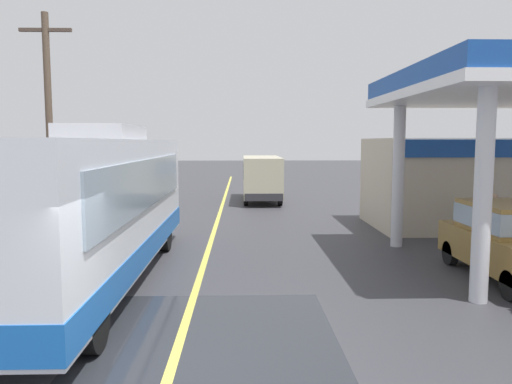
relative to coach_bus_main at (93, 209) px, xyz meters
name	(u,v)px	position (x,y,z in m)	size (l,w,h in m)	color
ground	(223,203)	(2.40, 15.01, -1.72)	(120.00, 120.00, 0.00)	#38383D
lane_divider_stripe	(219,217)	(2.40, 10.01, -1.72)	(0.16, 50.00, 0.01)	#D8CC4C
wet_puddle_patch	(209,354)	(2.92, -4.04, -1.72)	(4.19, 5.87, 0.01)	#26282D
coach_bus_main	(93,209)	(0.00, 0.00, 0.00)	(2.60, 11.04, 3.69)	silver
gas_station_roadside	(492,161)	(11.98, 5.24, 0.91)	(9.10, 11.95, 5.10)	#194799
car_at_pump	(508,237)	(9.74, -0.03, -0.71)	(1.70, 4.20, 1.82)	olive
minibus_opposing_lane	(262,174)	(4.51, 15.84, -0.25)	(2.04, 6.13, 2.44)	#BFB799
pedestrian_near_pump	(493,217)	(11.32, 3.70, -0.79)	(0.55, 0.22, 1.66)	#33333F
pedestrian_by_shop	(490,216)	(11.30, 3.86, -0.79)	(0.55, 0.22, 1.66)	#33333F
utility_pole_roadside	(49,120)	(-3.37, 6.36, 2.33)	(1.80, 0.24, 7.73)	brown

